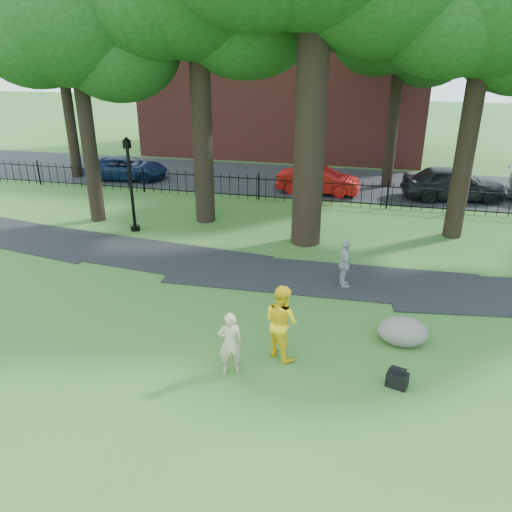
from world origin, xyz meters
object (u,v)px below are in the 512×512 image
(red_sedan, at_px, (318,180))
(woman, at_px, (230,343))
(boulder, at_px, (403,329))
(lamppost, at_px, (131,186))
(man, at_px, (281,321))

(red_sedan, bearing_deg, woman, -177.73)
(boulder, relative_size, lamppost, 0.33)
(man, xyz_separation_m, red_sedan, (-0.86, 14.38, -0.26))
(boulder, height_order, red_sedan, red_sedan)
(woman, bearing_deg, boulder, -170.37)
(woman, relative_size, boulder, 1.23)
(boulder, distance_m, lamppost, 11.95)
(man, bearing_deg, boulder, -119.52)
(lamppost, xyz_separation_m, red_sedan, (6.52, 7.15, -1.17))
(lamppost, distance_m, red_sedan, 9.75)
(lamppost, height_order, red_sedan, lamppost)
(boulder, bearing_deg, woman, -150.44)
(man, distance_m, lamppost, 10.37)
(man, distance_m, red_sedan, 14.41)
(woman, relative_size, lamppost, 0.41)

